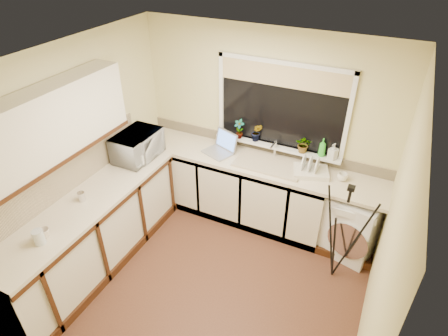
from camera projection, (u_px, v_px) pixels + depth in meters
floor at (211, 280)px, 4.26m from camera, size 3.20×3.20×0.00m
ceiling at (205, 65)px, 2.92m from camera, size 3.20×3.20×0.00m
wall_back at (264, 127)px, 4.72m from camera, size 3.20×0.00×3.20m
wall_front at (101, 318)px, 2.46m from camera, size 3.20×0.00×3.20m
wall_left at (80, 155)px, 4.17m from camera, size 0.00×3.00×3.00m
wall_right at (387, 245)px, 3.01m from camera, size 0.00×3.00×3.00m
base_cabinet_back at (230, 185)px, 5.05m from camera, size 2.55×0.60×0.86m
base_cabinet_left at (95, 233)px, 4.27m from camera, size 0.54×2.40×0.86m
worktop_back at (254, 162)px, 4.69m from camera, size 3.20×0.60×0.04m
worktop_left at (87, 202)px, 4.03m from camera, size 0.60×2.40×0.04m
upper_cabinet at (44, 128)px, 3.46m from camera, size 0.28×1.90×0.70m
splashback_left at (62, 176)px, 4.00m from camera, size 0.02×2.40×0.45m
splashback_back at (263, 145)px, 4.85m from camera, size 3.20×0.02×0.14m
window_glass at (281, 106)px, 4.46m from camera, size 1.50×0.02×1.00m
window_blind at (283, 76)px, 4.24m from camera, size 1.50×0.02×0.25m
windowsill at (276, 146)px, 4.70m from camera, size 1.60×0.14×0.03m
sink at (269, 164)px, 4.59m from camera, size 0.82×0.46×0.03m
faucet at (275, 149)px, 4.67m from camera, size 0.03×0.03×0.24m
washing_machine at (352, 224)px, 4.45m from camera, size 0.69×0.67×0.80m
laptop at (221, 147)px, 4.83m from camera, size 0.44×0.43×0.26m
kettle at (136, 158)px, 4.53m from camera, size 0.16×0.16×0.21m
dish_rack at (311, 172)px, 4.42m from camera, size 0.47×0.41×0.06m
tripod at (341, 234)px, 3.99m from camera, size 0.79×0.79×1.24m
glass_jug at (39, 237)px, 3.45m from camera, size 0.10×0.10×0.15m
steel_jar at (82, 197)px, 3.98m from camera, size 0.08×0.08×0.10m
microwave at (137, 146)px, 4.65m from camera, size 0.41×0.61×0.33m
plant_a at (239, 129)px, 4.78m from camera, size 0.15×0.11×0.26m
plant_b at (257, 132)px, 4.72m from camera, size 0.15×0.12×0.24m
plant_d at (304, 144)px, 4.50m from camera, size 0.21×0.18×0.21m
soap_bottle_green at (322, 147)px, 4.43m from camera, size 0.09×0.09×0.22m
soap_bottle_clear at (333, 151)px, 4.38m from camera, size 0.12×0.12×0.20m
cup_back at (342, 177)px, 4.30m from camera, size 0.15×0.15×0.09m
cup_left at (44, 233)px, 3.52m from camera, size 0.13×0.13×0.10m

